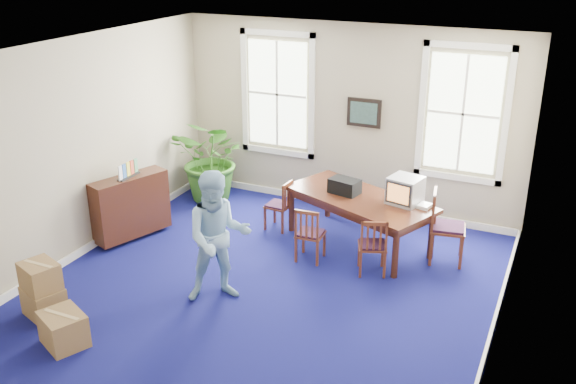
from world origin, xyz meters
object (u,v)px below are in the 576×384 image
at_px(conference_table, 358,220).
at_px(man, 218,237).
at_px(crt_tv, 405,190).
at_px(credenza, 131,210).
at_px(chair_near_left, 310,233).
at_px(potted_plant, 213,159).
at_px(cardboard_boxes, 59,288).

height_order(conference_table, man, man).
xyz_separation_m(crt_tv, credenza, (-4.00, -1.33, -0.51)).
distance_m(conference_table, man, 2.60).
distance_m(crt_tv, chair_near_left, 1.54).
distance_m(potted_plant, cardboard_boxes, 4.14).
height_order(chair_near_left, cardboard_boxes, chair_near_left).
xyz_separation_m(crt_tv, man, (-1.83, -2.33, -0.11)).
bearing_deg(chair_near_left, conference_table, -124.57).
distance_m(conference_table, crt_tv, 0.91).
bearing_deg(crt_tv, man, -115.07).
bearing_deg(potted_plant, conference_table, -12.27).
distance_m(crt_tv, cardboard_boxes, 4.97).
relative_size(chair_near_left, cardboard_boxes, 0.64).
height_order(man, potted_plant, man).
relative_size(crt_tv, cardboard_boxes, 0.36).
bearing_deg(man, conference_table, 27.60).
xyz_separation_m(conference_table, potted_plant, (-2.95, 0.64, 0.38)).
relative_size(conference_table, chair_near_left, 2.71).
bearing_deg(credenza, cardboard_boxes, -56.17).
bearing_deg(chair_near_left, crt_tv, -147.57).
height_order(crt_tv, potted_plant, potted_plant).
bearing_deg(potted_plant, credenza, -100.72).
bearing_deg(credenza, potted_plant, 98.88).
xyz_separation_m(conference_table, chair_near_left, (-0.47, -0.79, 0.03)).
relative_size(man, credenza, 1.43).
distance_m(conference_table, chair_near_left, 0.92).
bearing_deg(potted_plant, cardboard_boxes, -87.32).
relative_size(crt_tv, credenza, 0.39).
bearing_deg(chair_near_left, cardboard_boxes, 46.01).
distance_m(conference_table, potted_plant, 3.05).
bearing_deg(cardboard_boxes, man, 36.50).
bearing_deg(crt_tv, conference_table, -162.62).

